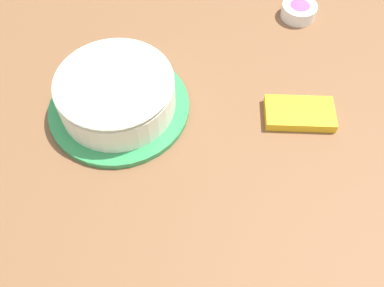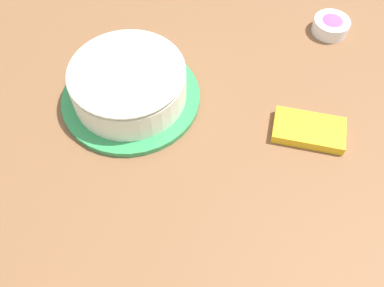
% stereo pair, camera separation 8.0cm
% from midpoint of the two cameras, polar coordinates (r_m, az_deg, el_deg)
% --- Properties ---
extents(ground_plane, '(1.54, 1.54, 0.00)m').
position_cam_midpoint_polar(ground_plane, '(0.80, 3.18, -5.21)').
color(ground_plane, brown).
extents(frosted_cake, '(0.30, 0.30, 0.11)m').
position_cam_midpoint_polar(frosted_cake, '(0.88, -13.02, 6.49)').
color(frosted_cake, '#339351').
rests_on(frosted_cake, ground_plane).
extents(sprinkle_bowl_rainbow, '(0.09, 0.09, 0.04)m').
position_cam_midpoint_polar(sprinkle_bowl_rainbow, '(1.11, 12.51, 17.48)').
color(sprinkle_bowl_rainbow, white).
rests_on(sprinkle_bowl_rainbow, ground_plane).
extents(candy_box_lower, '(0.16, 0.12, 0.02)m').
position_cam_midpoint_polar(candy_box_lower, '(0.89, 12.19, 3.91)').
color(candy_box_lower, yellow).
rests_on(candy_box_lower, ground_plane).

